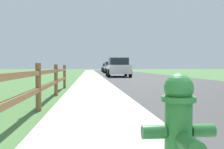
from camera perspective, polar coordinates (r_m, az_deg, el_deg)
ground_plane at (r=25.72m, az=-3.12°, el=-0.03°), size 120.00×120.00×0.00m
road_asphalt at (r=28.08m, az=3.84°, el=0.14°), size 7.00×66.00×0.01m
curb_concrete at (r=27.75m, az=-9.51°, el=0.10°), size 6.00×66.00×0.01m
grass_verge at (r=27.89m, az=-12.59°, el=0.09°), size 5.00×66.00×0.00m
fire_hydrant at (r=1.66m, az=16.32°, el=-14.06°), size 0.50×0.41×0.85m
rail_fence at (r=4.78m, az=-17.87°, el=-2.09°), size 0.11×9.92×0.97m
parked_suv_white at (r=20.54m, az=1.49°, el=1.80°), size 2.09×4.33×1.66m
parked_car_silver at (r=31.63m, az=-0.21°, el=1.74°), size 2.12×4.46×1.56m
parked_car_blue at (r=40.70m, az=-1.10°, el=1.76°), size 2.22×4.65×1.46m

